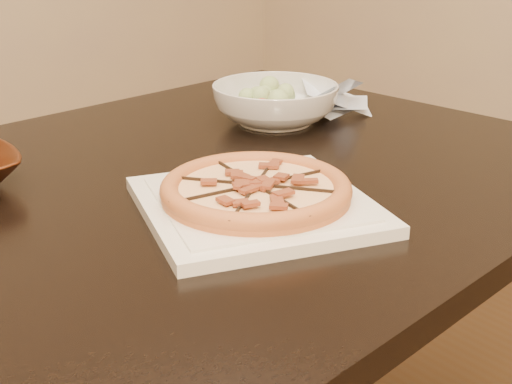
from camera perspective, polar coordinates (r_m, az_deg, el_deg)
dining_table at (r=1.11m, az=-9.04°, el=-4.45°), size 1.62×1.13×0.75m
plate at (r=0.99m, az=-0.00°, el=-1.04°), size 0.39×0.39×0.02m
pizza at (r=0.98m, az=-0.00°, el=0.21°), size 0.27×0.27×0.03m
salad_bowl at (r=1.41m, az=1.55°, el=7.06°), size 0.31×0.31×0.08m
salad at (r=1.40m, az=1.50°, el=9.28°), size 0.10×0.12×0.04m
cling_film at (r=1.51m, az=6.20°, el=7.34°), size 0.19×0.17×0.05m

